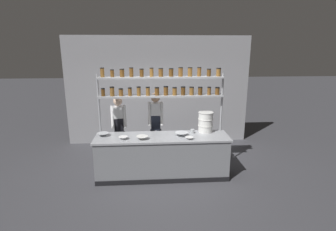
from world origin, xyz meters
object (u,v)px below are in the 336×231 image
object	(u,v)px
chef_left	(119,126)
prep_bowl_center_front	(123,138)
spice_shelf_unit	(162,88)
prep_bowl_near_right	(189,138)
chef_center	(156,123)
serving_cup_front	(192,131)
prep_bowl_center_back	(103,134)
prep_bowl_near_left	(181,134)
prep_bowl_far_left	(142,138)
container_stack	(206,122)

from	to	relation	value
chef_left	prep_bowl_center_front	world-z (taller)	chef_left
spice_shelf_unit	prep_bowl_near_right	size ratio (longest dim) A/B	16.00
chef_center	serving_cup_front	world-z (taller)	chef_center
prep_bowl_center_back	serving_cup_front	xyz separation A→B (m)	(1.95, 0.05, 0.01)
chef_center	prep_bowl_near_left	bearing A→B (deg)	-53.25
chef_center	prep_bowl_center_back	size ratio (longest dim) A/B	7.06
prep_bowl_center_front	prep_bowl_center_back	bearing A→B (deg)	152.64
spice_shelf_unit	prep_bowl_center_back	size ratio (longest dim) A/B	11.20
prep_bowl_center_front	prep_bowl_far_left	bearing A→B (deg)	-4.82
prep_bowl_center_back	spice_shelf_unit	bearing A→B (deg)	9.58
chef_left	prep_bowl_center_back	size ratio (longest dim) A/B	6.72
prep_bowl_near_right	prep_bowl_far_left	world-z (taller)	prep_bowl_far_left
chef_center	prep_bowl_center_back	distance (m)	1.32
container_stack	prep_bowl_near_right	distance (m)	0.68
chef_center	container_stack	size ratio (longest dim) A/B	3.82
prep_bowl_center_front	prep_bowl_near_right	bearing A→B (deg)	-4.20
container_stack	serving_cup_front	distance (m)	0.37
chef_center	prep_bowl_center_front	world-z (taller)	chef_center
prep_bowl_far_left	serving_cup_front	xyz separation A→B (m)	(1.10, 0.32, 0.01)
spice_shelf_unit	chef_left	xyz separation A→B (m)	(-1.02, 0.44, -0.96)
prep_bowl_near_left	prep_bowl_center_back	bearing A→B (deg)	176.36
chef_left	prep_bowl_far_left	distance (m)	1.09
spice_shelf_unit	chef_center	distance (m)	1.00
spice_shelf_unit	chef_left	size ratio (longest dim) A/B	1.67
container_stack	prep_bowl_center_front	xyz separation A→B (m)	(-1.80, -0.37, -0.20)
prep_bowl_near_left	serving_cup_front	xyz separation A→B (m)	(0.26, 0.16, 0.01)
chef_left	prep_bowl_near_right	size ratio (longest dim) A/B	9.60
prep_bowl_center_back	serving_cup_front	world-z (taller)	serving_cup_front
chef_left	prep_bowl_center_front	bearing A→B (deg)	-86.56
prep_bowl_near_left	prep_bowl_center_back	distance (m)	1.69
prep_bowl_near_left	serving_cup_front	size ratio (longest dim) A/B	3.16
container_stack	prep_bowl_far_left	distance (m)	1.48
chef_center	serving_cup_front	xyz separation A→B (m)	(0.80, -0.59, -0.05)
chef_left	chef_center	distance (m)	0.88
container_stack	prep_bowl_near_left	bearing A→B (deg)	-156.59
prep_bowl_near_right	prep_bowl_center_front	bearing A→B (deg)	175.80
spice_shelf_unit	prep_bowl_far_left	size ratio (longest dim) A/B	11.33
container_stack	prep_bowl_near_right	size ratio (longest dim) A/B	2.64
chef_center	prep_bowl_near_right	size ratio (longest dim) A/B	10.09
prep_bowl_near_right	spice_shelf_unit	bearing A→B (deg)	134.36
prep_bowl_near_left	prep_bowl_near_right	xyz separation A→B (m)	(0.14, -0.23, -0.01)
serving_cup_front	chef_left	bearing A→B (deg)	160.33
container_stack	prep_bowl_center_front	size ratio (longest dim) A/B	2.32
prep_bowl_center_front	prep_bowl_far_left	distance (m)	0.40
prep_bowl_center_back	prep_bowl_far_left	xyz separation A→B (m)	(0.85, -0.27, -0.00)
prep_bowl_near_left	container_stack	bearing A→B (deg)	23.41
prep_bowl_center_front	prep_bowl_near_right	size ratio (longest dim) A/B	1.14
prep_bowl_center_back	serving_cup_front	bearing A→B (deg)	1.56
spice_shelf_unit	container_stack	bearing A→B (deg)	-4.48
chef_left	container_stack	distance (m)	2.06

